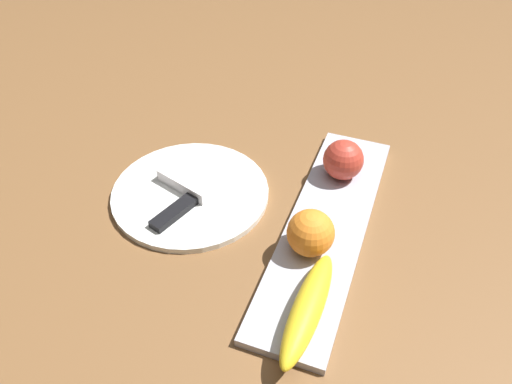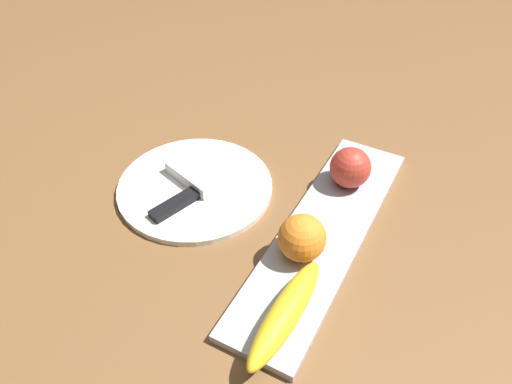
{
  "view_description": "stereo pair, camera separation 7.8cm",
  "coord_description": "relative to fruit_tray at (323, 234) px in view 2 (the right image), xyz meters",
  "views": [
    {
      "loc": [
        -0.51,
        -0.07,
        0.57
      ],
      "look_at": [
        0.03,
        0.13,
        0.04
      ],
      "focal_mm": 35.3,
      "sensor_mm": 36.0,
      "label": 1
    },
    {
      "loc": [
        -0.48,
        -0.15,
        0.57
      ],
      "look_at": [
        0.03,
        0.13,
        0.04
      ],
      "focal_mm": 35.3,
      "sensor_mm": 36.0,
      "label": 2
    }
  ],
  "objects": [
    {
      "name": "fruit_tray",
      "position": [
        0.0,
        0.0,
        0.0
      ],
      "size": [
        0.47,
        0.12,
        0.01
      ],
      "primitive_type": "cube",
      "color": "#B2B3C1",
      "rests_on": "ground_plane"
    },
    {
      "name": "ground_plane",
      "position": [
        -0.03,
        -0.01,
        -0.01
      ],
      "size": [
        2.4,
        2.4,
        0.0
      ],
      "primitive_type": "plane",
      "color": "brown"
    },
    {
      "name": "knife",
      "position": [
        -0.04,
        0.22,
        0.01
      ],
      "size": [
        0.18,
        0.08,
        0.01
      ],
      "rotation": [
        0.0,
        0.0,
        -0.32
      ],
      "color": "silver",
      "rests_on": "dinner_plate"
    },
    {
      "name": "dinner_plate",
      "position": [
        0.0,
        0.23,
        -0.0
      ],
      "size": [
        0.26,
        0.26,
        0.01
      ],
      "primitive_type": "cylinder",
      "color": "white",
      "rests_on": "ground_plane"
    },
    {
      "name": "banana",
      "position": [
        -0.17,
        -0.02,
        0.03
      ],
      "size": [
        0.18,
        0.04,
        0.04
      ],
      "primitive_type": "ellipsoid",
      "rotation": [
        0.0,
        0.0,
        3.11
      ],
      "color": "yellow",
      "rests_on": "fruit_tray"
    },
    {
      "name": "apple",
      "position": [
        0.12,
        0.01,
        0.04
      ],
      "size": [
        0.07,
        0.07,
        0.07
      ],
      "primitive_type": "sphere",
      "color": "#BA392A",
      "rests_on": "fruit_tray"
    },
    {
      "name": "folded_napkin",
      "position": [
        0.03,
        0.23,
        0.01
      ],
      "size": [
        0.12,
        0.13,
        0.02
      ],
      "primitive_type": "cube",
      "rotation": [
        0.0,
        0.0,
        -0.31
      ],
      "color": "white",
      "rests_on": "dinner_plate"
    },
    {
      "name": "orange_near_apple",
      "position": [
        -0.06,
        0.01,
        0.04
      ],
      "size": [
        0.07,
        0.07,
        0.07
      ],
      "primitive_type": "sphere",
      "color": "orange",
      "rests_on": "fruit_tray"
    }
  ]
}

